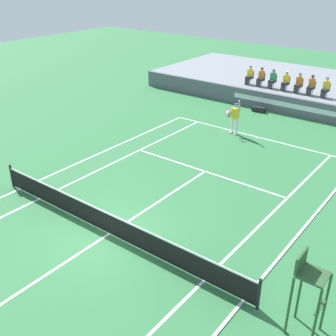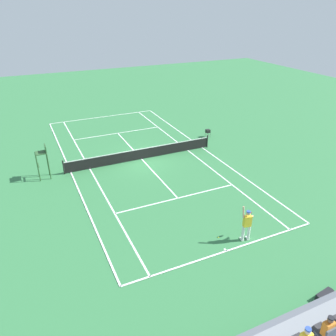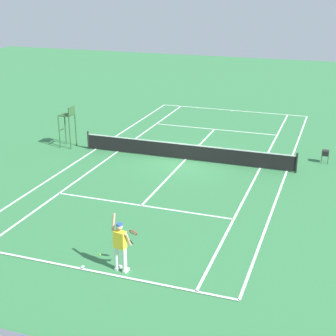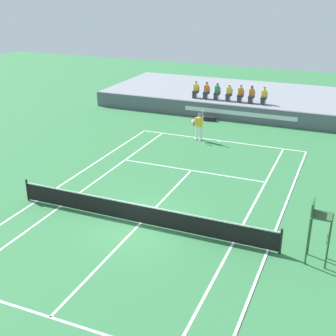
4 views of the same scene
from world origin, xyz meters
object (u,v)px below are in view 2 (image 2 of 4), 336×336
Objects in this scene: tennis_player at (247,224)px; spectator_seated_5 at (325,330)px; ball_hopper at (208,131)px; umpire_chair at (43,158)px; equipment_bag at (325,296)px; tennis_ball at (218,238)px.

spectator_seated_5 is at bearing 73.61° from tennis_player.
umpire_chair is at bearing 8.19° from ball_hopper.
ball_hopper reaches higher than equipment_bag.
umpire_chair reaches higher than tennis_ball.
tennis_player is at bearing -81.27° from equipment_bag.
ball_hopper is at bearing -105.93° from equipment_bag.
tennis_ball is 5.57m from equipment_bag.
ball_hopper is at bearing -113.33° from tennis_player.
spectator_seated_5 reaches higher than tennis_player.
ball_hopper reaches higher than tennis_ball.
umpire_chair is (7.41, -10.83, 1.52)m from tennis_ball.
umpire_chair is 2.62× the size of equipment_bag.
equipment_bag is at bearing 119.97° from umpire_chair.
umpire_chair is at bearing -55.64° from tennis_ball.
equipment_bag is (-1.86, 5.24, 0.13)m from tennis_ball.
umpire_chair is (8.57, -11.55, 0.56)m from tennis_player.
spectator_seated_5 is 1.36× the size of equipment_bag.
tennis_ball is (-0.74, -7.19, -1.75)m from spectator_seated_5.
tennis_ball is 0.10× the size of ball_hopper.
tennis_ball is at bearing -95.85° from spectator_seated_5.
tennis_player is 2.23× the size of equipment_bag.
umpire_chair is (6.67, -18.02, -0.23)m from spectator_seated_5.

